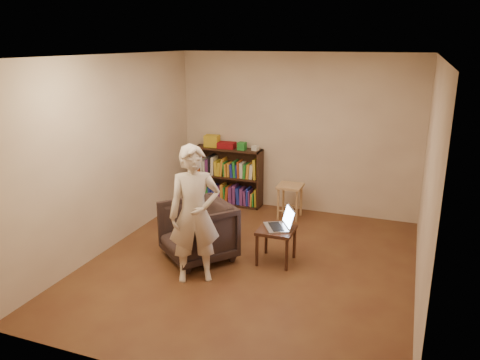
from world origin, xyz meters
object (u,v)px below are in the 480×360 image
at_px(bookshelf, 228,179).
at_px(armchair, 198,231).
at_px(stool, 290,191).
at_px(side_table, 276,234).
at_px(person, 195,215).
at_px(laptop, 281,223).

height_order(bookshelf, armchair, bookshelf).
bearing_deg(armchair, stool, 107.56).
bearing_deg(side_table, person, -135.24).
xyz_separation_m(stool, person, (-0.53, -2.37, 0.38)).
xyz_separation_m(bookshelf, person, (0.66, -2.67, 0.38)).
relative_size(laptop, person, 0.30).
relative_size(armchair, person, 0.51).
bearing_deg(side_table, armchair, -165.21).
xyz_separation_m(side_table, laptop, (0.04, 0.05, 0.14)).
xyz_separation_m(bookshelf, laptop, (1.47, -1.85, 0.08)).
relative_size(bookshelf, person, 0.73).
distance_m(bookshelf, person, 2.77).
xyz_separation_m(stool, laptop, (0.28, -1.55, 0.07)).
bearing_deg(stool, side_table, -81.43).
height_order(bookshelf, stool, bookshelf).
height_order(stool, laptop, laptop).
relative_size(armchair, side_table, 1.82).
height_order(bookshelf, side_table, bookshelf).
distance_m(armchair, person, 0.71).
bearing_deg(laptop, armchair, -103.18).
distance_m(stool, armchair, 2.01).
xyz_separation_m(bookshelf, side_table, (1.43, -1.90, -0.06)).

